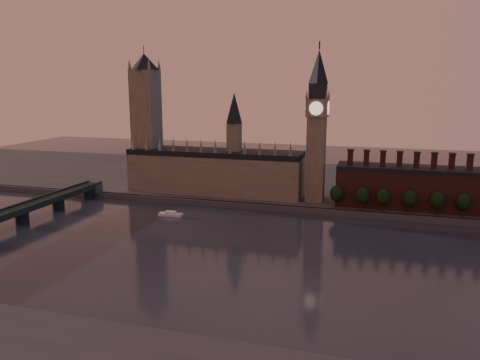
% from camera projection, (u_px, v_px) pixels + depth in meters
% --- Properties ---
extents(ground, '(900.00, 900.00, 0.00)m').
position_uv_depth(ground, '(263.00, 260.00, 225.75)').
color(ground, black).
rests_on(ground, ground).
extents(north_bank, '(900.00, 182.00, 4.00)m').
position_uv_depth(north_bank, '(313.00, 183.00, 392.71)').
color(north_bank, '#4A4A4F').
rests_on(north_bank, ground).
extents(palace_of_westminster, '(130.00, 30.30, 74.00)m').
position_uv_depth(palace_of_westminster, '(216.00, 169.00, 347.34)').
color(palace_of_westminster, gray).
rests_on(palace_of_westminster, north_bank).
extents(victoria_tower, '(24.00, 24.00, 108.00)m').
position_uv_depth(victoria_tower, '(146.00, 117.00, 355.40)').
color(victoria_tower, gray).
rests_on(victoria_tower, north_bank).
extents(big_ben, '(15.00, 15.00, 107.00)m').
position_uv_depth(big_ben, '(317.00, 125.00, 315.09)').
color(big_ben, gray).
rests_on(big_ben, north_bank).
extents(chimney_block, '(110.00, 25.00, 37.00)m').
position_uv_depth(chimney_block, '(423.00, 187.00, 303.42)').
color(chimney_block, '#5A2822').
rests_on(chimney_block, north_bank).
extents(embankment_tree_0, '(8.60, 8.60, 14.88)m').
position_uv_depth(embankment_tree_0, '(337.00, 194.00, 305.16)').
color(embankment_tree_0, black).
rests_on(embankment_tree_0, north_bank).
extents(embankment_tree_1, '(8.60, 8.60, 14.88)m').
position_uv_depth(embankment_tree_1, '(362.00, 196.00, 299.18)').
color(embankment_tree_1, black).
rests_on(embankment_tree_1, north_bank).
extents(embankment_tree_2, '(8.60, 8.60, 14.88)m').
position_uv_depth(embankment_tree_2, '(383.00, 197.00, 295.88)').
color(embankment_tree_2, black).
rests_on(embankment_tree_2, north_bank).
extents(embankment_tree_3, '(8.60, 8.60, 14.88)m').
position_uv_depth(embankment_tree_3, '(410.00, 199.00, 291.69)').
color(embankment_tree_3, black).
rests_on(embankment_tree_3, north_bank).
extents(embankment_tree_4, '(8.60, 8.60, 14.88)m').
position_uv_depth(embankment_tree_4, '(437.00, 200.00, 287.46)').
color(embankment_tree_4, black).
rests_on(embankment_tree_4, north_bank).
extents(embankment_tree_5, '(8.60, 8.60, 14.88)m').
position_uv_depth(embankment_tree_5, '(464.00, 202.00, 283.78)').
color(embankment_tree_5, black).
rests_on(embankment_tree_5, north_bank).
extents(river_boat, '(15.70, 4.73, 3.12)m').
position_uv_depth(river_boat, '(171.00, 214.00, 301.83)').
color(river_boat, white).
rests_on(river_boat, ground).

